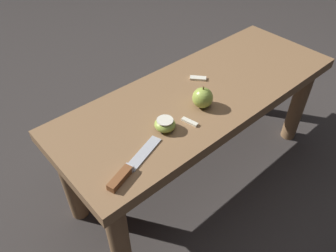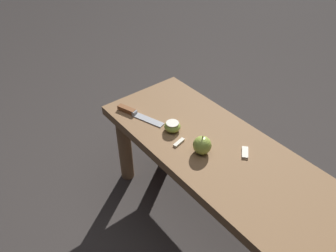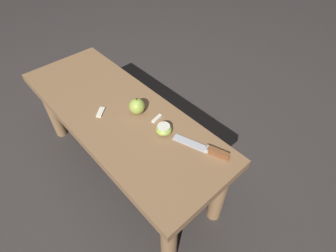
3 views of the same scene
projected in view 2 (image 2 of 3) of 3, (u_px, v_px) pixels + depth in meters
name	position (u px, v px, depth m)	size (l,w,h in m)	color
ground_plane	(215.00, 224.00, 1.46)	(8.00, 8.00, 0.00)	#383330
wooden_bench	(224.00, 169.00, 1.24)	(1.10, 0.41, 0.43)	olive
knife	(133.00, 113.00, 1.38)	(0.22, 0.10, 0.02)	#B7BABF
apple_whole	(202.00, 145.00, 1.18)	(0.07, 0.07, 0.08)	#9EB747
apple_cut	(172.00, 126.00, 1.29)	(0.07, 0.07, 0.04)	#9EB747
apple_slice_near_knife	(245.00, 152.00, 1.20)	(0.06, 0.06, 0.01)	white
apple_slice_center	(179.00, 142.00, 1.24)	(0.03, 0.06, 0.01)	white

